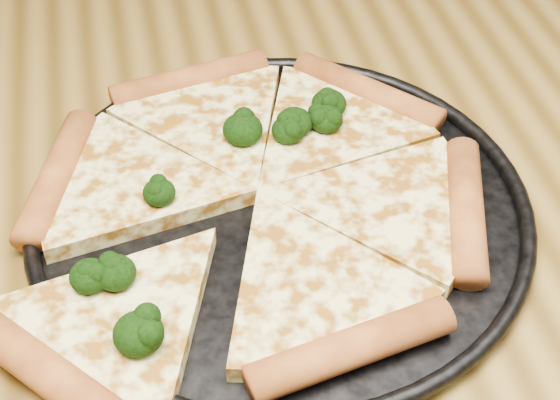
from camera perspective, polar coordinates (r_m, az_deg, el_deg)
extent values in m
cube|color=olive|center=(0.64, -2.14, -1.37)|extent=(1.20, 0.90, 0.04)
cylinder|color=black|center=(0.62, 0.00, -0.87)|extent=(0.35, 0.35, 0.01)
torus|color=black|center=(0.61, 0.00, -0.40)|extent=(0.37, 0.37, 0.01)
cylinder|color=#C66E31|center=(0.71, 5.96, 7.27)|extent=(0.11, 0.12, 0.03)
cylinder|color=#C66E31|center=(0.72, -6.14, 8.07)|extent=(0.14, 0.05, 0.03)
cylinder|color=#C66E31|center=(0.64, -14.90, 1.53)|extent=(0.07, 0.14, 0.03)
cylinder|color=#C66E31|center=(0.52, -15.10, -11.56)|extent=(0.11, 0.12, 0.03)
cylinder|color=#C66E31|center=(0.52, 4.84, -10.00)|extent=(0.14, 0.05, 0.03)
cylinder|color=#C66E31|center=(0.61, 12.50, -0.61)|extent=(0.07, 0.14, 0.03)
ellipsoid|color=black|center=(0.60, -8.20, 0.51)|extent=(0.02, 0.02, 0.02)
ellipsoid|color=black|center=(0.65, 0.56, 4.77)|extent=(0.03, 0.03, 0.02)
ellipsoid|color=black|center=(0.67, 3.34, 6.53)|extent=(0.03, 0.03, 0.02)
ellipsoid|color=black|center=(0.65, 0.98, 5.29)|extent=(0.03, 0.03, 0.02)
ellipsoid|color=black|center=(0.52, -9.58, -8.93)|extent=(0.03, 0.03, 0.02)
ellipsoid|color=black|center=(0.55, -11.10, -4.87)|extent=(0.03, 0.03, 0.02)
ellipsoid|color=black|center=(0.56, -12.79, -5.06)|extent=(0.03, 0.03, 0.02)
ellipsoid|color=black|center=(0.65, -2.54, 4.81)|extent=(0.03, 0.03, 0.02)
ellipsoid|color=black|center=(0.66, 3.14, 5.49)|extent=(0.03, 0.03, 0.02)
ellipsoid|color=black|center=(0.66, 2.99, 5.59)|extent=(0.02, 0.02, 0.02)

